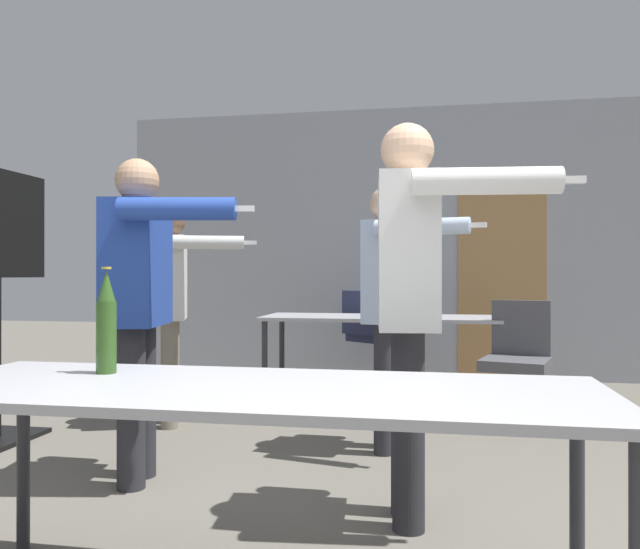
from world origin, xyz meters
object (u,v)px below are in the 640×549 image
(person_right_polo, at_px, (140,288))
(office_chair_near_pushed, at_px, (373,342))
(office_chair_far_right, at_px, (517,367))
(beer_bottle, at_px, (106,323))
(person_far_watching, at_px, (172,293))
(person_near_casual, at_px, (411,281))
(person_center_tall, at_px, (390,290))
(drink_cup, at_px, (424,310))

(person_right_polo, xyz_separation_m, office_chair_near_pushed, (0.96, 2.99, -0.58))
(office_chair_far_right, relative_size, beer_bottle, 2.36)
(person_right_polo, bearing_deg, person_far_watching, -173.64)
(person_near_casual, height_order, office_chair_far_right, person_near_casual)
(person_far_watching, height_order, office_chair_near_pushed, person_far_watching)
(person_far_watching, xyz_separation_m, person_near_casual, (1.77, -1.49, 0.10))
(office_chair_far_right, distance_m, beer_bottle, 3.32)
(person_center_tall, relative_size, drink_cup, 13.78)
(beer_bottle, bearing_deg, office_chair_near_pushed, 81.64)
(person_center_tall, bearing_deg, person_far_watching, -91.33)
(person_near_casual, xyz_separation_m, beer_bottle, (-1.06, -0.73, -0.14))
(person_far_watching, distance_m, office_chair_far_right, 2.61)
(person_near_casual, height_order, office_chair_near_pushed, person_near_casual)
(person_far_watching, height_order, drink_cup, person_far_watching)
(person_center_tall, distance_m, person_far_watching, 1.65)
(beer_bottle, height_order, drink_cup, beer_bottle)
(person_right_polo, xyz_separation_m, person_near_casual, (1.43, -0.28, 0.04))
(person_far_watching, relative_size, office_chair_far_right, 1.77)
(person_right_polo, xyz_separation_m, office_chair_far_right, (2.15, 1.75, -0.61))
(person_right_polo, distance_m, office_chair_near_pushed, 3.19)
(person_center_tall, xyz_separation_m, drink_cup, (0.19, 1.49, -0.20))
(person_far_watching, bearing_deg, person_near_casual, 31.22)
(person_far_watching, distance_m, office_chair_near_pushed, 2.27)
(person_center_tall, xyz_separation_m, office_chair_far_right, (0.88, 0.92, -0.59))
(person_right_polo, xyz_separation_m, person_far_watching, (-0.34, 1.20, -0.06))
(office_chair_near_pushed, height_order, drink_cup, office_chair_near_pushed)
(beer_bottle, relative_size, drink_cup, 3.19)
(office_chair_far_right, bearing_deg, beer_bottle, 74.14)
(person_center_tall, bearing_deg, office_chair_far_right, 148.22)
(person_right_polo, relative_size, office_chair_far_right, 1.90)
(drink_cup, bearing_deg, office_chair_near_pushed, 125.97)
(person_right_polo, bearing_deg, office_chair_far_right, 119.60)
(beer_bottle, bearing_deg, drink_cup, 72.00)
(person_center_tall, relative_size, person_far_watching, 1.04)
(office_chair_near_pushed, bearing_deg, person_center_tall, -44.84)
(person_far_watching, distance_m, beer_bottle, 2.33)
(person_right_polo, height_order, office_chair_near_pushed, person_right_polo)
(person_right_polo, relative_size, person_center_tall, 1.04)
(person_far_watching, bearing_deg, beer_bottle, -0.92)
(person_near_casual, distance_m, office_chair_far_right, 2.25)
(person_right_polo, height_order, person_center_tall, person_right_polo)
(drink_cup, bearing_deg, person_far_watching, -148.30)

